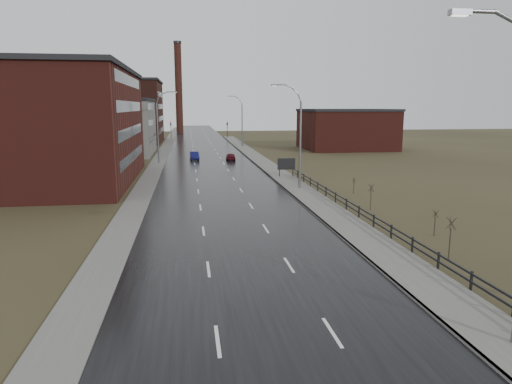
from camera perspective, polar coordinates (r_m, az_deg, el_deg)
name	(u,v)px	position (r m, az deg, el deg)	size (l,w,h in m)	color
road	(209,164)	(72.95, -5.85, 3.52)	(14.00, 300.00, 0.06)	black
sidewalk_right	(300,190)	(49.58, 5.50, 0.25)	(3.20, 180.00, 0.18)	#595651
curb_right	(286,190)	(49.24, 3.78, 0.20)	(0.16, 180.00, 0.18)	slate
sidewalk_left	(157,165)	(73.04, -12.30, 3.37)	(2.40, 260.00, 0.12)	#595651
warehouse_near	(35,126)	(60.06, -25.87, 7.46)	(22.44, 28.56, 13.50)	#471914
warehouse_mid	(109,127)	(91.60, -17.87, 7.79)	(16.32, 20.40, 10.50)	slate
warehouse_far	(108,112)	(121.94, -18.02, 9.54)	(26.52, 24.48, 15.50)	#331611
building_right	(346,129)	(100.21, 11.22, 7.73)	(18.36, 16.32, 8.50)	#471914
smokestack	(179,87)	(162.48, -9.64, 12.78)	(2.70, 2.70, 30.70)	#331611
streetlight_right_mid	(298,136)	(49.82, 5.23, 6.97)	(3.36, 0.28, 11.35)	slate
streetlight_left	(159,127)	(74.52, -11.99, 7.98)	(3.36, 0.28, 11.35)	slate
streetlight_right_far	(241,121)	(103.04, -1.92, 8.87)	(3.36, 0.28, 11.35)	slate
guardrail	(378,222)	(34.49, 14.95, -3.62)	(0.10, 53.05, 1.10)	black
shrub_c	(450,237)	(29.61, 23.12, -5.16)	(0.61, 0.64, 2.57)	#382D23
shrub_d	(435,222)	(34.42, 21.47, -3.54)	(0.45, 0.48, 1.89)	#382D23
shrub_e	(371,196)	(41.28, 14.17, -0.52)	(0.55, 0.58, 2.33)	#382D23
shrub_f	(354,185)	(48.81, 12.13, 0.82)	(0.40, 0.42, 1.64)	#382D23
billboard	(286,165)	(58.44, 3.81, 3.45)	(2.30, 0.17, 2.51)	black
traffic_light_left	(171,122)	(132.48, -10.61, 8.55)	(0.58, 2.73, 5.30)	black
traffic_light_right	(227,122)	(132.87, -3.62, 8.72)	(0.58, 2.73, 5.30)	black
car_near	(194,156)	(78.81, -7.71, 4.48)	(1.43, 4.09, 1.35)	#0E0F46
car_far	(231,157)	(77.10, -3.18, 4.40)	(1.50, 3.74, 1.27)	#450B14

